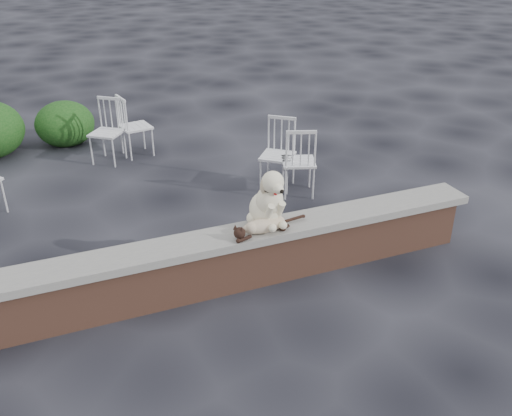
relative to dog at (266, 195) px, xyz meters
name	(u,v)px	position (x,y,z in m)	size (l,w,h in m)	color
ground	(188,295)	(-0.84, -0.07, -0.89)	(60.00, 60.00, 0.00)	black
brick_wall	(187,274)	(-0.84, -0.07, -0.64)	(6.00, 0.30, 0.50)	brown
capstone	(185,247)	(-0.84, -0.07, -0.35)	(6.20, 0.40, 0.08)	slate
dog	(266,195)	(0.00, 0.00, 0.00)	(0.40, 0.53, 0.61)	beige
cat	(264,225)	(-0.08, -0.15, -0.22)	(0.96, 0.23, 0.16)	tan
chair_d	(278,155)	(0.97, 1.87, -0.42)	(0.56, 0.56, 0.94)	white
chair_c	(299,160)	(1.14, 1.59, -0.42)	(0.56, 0.56, 0.94)	white
chair_b	(106,132)	(-1.00, 3.65, -0.42)	(0.56, 0.56, 0.94)	white
chair_e	(136,126)	(-0.55, 3.77, -0.42)	(0.56, 0.56, 0.94)	white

